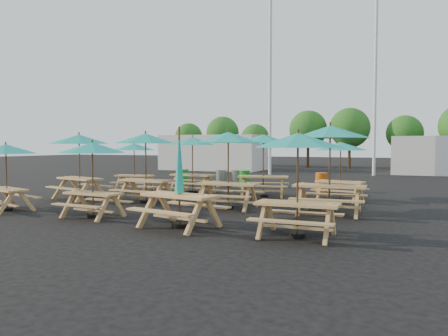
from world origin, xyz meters
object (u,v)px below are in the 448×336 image
at_px(picnic_unit_6, 179,186).
at_px(picnic_unit_10, 330,137).
at_px(picnic_unit_3, 92,152).
at_px(picnic_unit_5, 192,145).
at_px(picnic_unit_11, 341,150).
at_px(waste_bin_4, 321,182).
at_px(picnic_unit_9, 298,147).
at_px(picnic_unit_7, 228,142).
at_px(picnic_unit_2, 134,150).
at_px(waste_bin_1, 221,178).
at_px(picnic_unit_4, 146,143).
at_px(waste_bin_3, 245,179).
at_px(picnic_unit_8, 263,143).
at_px(waste_bin_2, 237,179).
at_px(picnic_unit_0, 6,153).
at_px(picnic_unit_1, 79,143).
at_px(waste_bin_0, 183,178).

distance_m(picnic_unit_6, picnic_unit_10, 4.71).
distance_m(picnic_unit_3, picnic_unit_6, 3.03).
bearing_deg(picnic_unit_5, picnic_unit_10, -25.26).
relative_size(picnic_unit_11, waste_bin_4, 2.66).
bearing_deg(picnic_unit_9, picnic_unit_7, 131.40).
xyz_separation_m(picnic_unit_2, waste_bin_1, (2.68, 3.30, -1.39)).
relative_size(picnic_unit_7, waste_bin_4, 2.98).
bearing_deg(picnic_unit_4, picnic_unit_5, 94.36).
relative_size(picnic_unit_4, waste_bin_3, 2.97).
xyz_separation_m(picnic_unit_3, picnic_unit_10, (5.88, 3.09, 0.42)).
relative_size(picnic_unit_3, picnic_unit_4, 0.87).
relative_size(picnic_unit_8, waste_bin_2, 3.09).
distance_m(picnic_unit_0, waste_bin_2, 10.49).
xyz_separation_m(picnic_unit_3, picnic_unit_5, (-0.35, 6.63, 0.22)).
relative_size(picnic_unit_11, waste_bin_1, 2.66).
bearing_deg(picnic_unit_2, picnic_unit_1, -101.84).
distance_m(picnic_unit_6, picnic_unit_7, 3.59).
relative_size(picnic_unit_10, waste_bin_0, 3.17).
xyz_separation_m(picnic_unit_1, picnic_unit_4, (2.76, 0.15, 0.01)).
xyz_separation_m(picnic_unit_0, waste_bin_4, (7.76, 9.22, -1.35)).
height_order(picnic_unit_5, picnic_unit_7, picnic_unit_7).
height_order(picnic_unit_6, waste_bin_0, picnic_unit_6).
distance_m(picnic_unit_4, picnic_unit_11, 6.88).
height_order(picnic_unit_2, picnic_unit_9, picnic_unit_9).
bearing_deg(waste_bin_4, picnic_unit_2, -158.88).
bearing_deg(picnic_unit_0, picnic_unit_11, 52.41).
xyz_separation_m(waste_bin_2, waste_bin_4, (4.12, -0.53, 0.00)).
distance_m(picnic_unit_2, picnic_unit_11, 8.72).
bearing_deg(picnic_unit_4, picnic_unit_8, 50.54).
bearing_deg(picnic_unit_3, waste_bin_4, 68.12).
xyz_separation_m(picnic_unit_0, picnic_unit_3, (3.25, 0.02, 0.04)).
height_order(picnic_unit_10, waste_bin_4, picnic_unit_10).
height_order(picnic_unit_4, waste_bin_2, picnic_unit_4).
distance_m(picnic_unit_0, picnic_unit_11, 11.01).
bearing_deg(waste_bin_3, picnic_unit_4, -101.17).
height_order(picnic_unit_4, picnic_unit_6, picnic_unit_6).
distance_m(picnic_unit_0, picnic_unit_2, 6.32).
height_order(picnic_unit_8, waste_bin_2, picnic_unit_8).
xyz_separation_m(waste_bin_1, waste_bin_4, (4.85, -0.39, 0.00)).
distance_m(picnic_unit_4, picnic_unit_7, 3.13).
distance_m(picnic_unit_2, waste_bin_2, 5.04).
bearing_deg(waste_bin_0, picnic_unit_5, -54.73).
distance_m(picnic_unit_5, picnic_unit_7, 4.72).
relative_size(picnic_unit_8, waste_bin_4, 3.09).
bearing_deg(picnic_unit_2, picnic_unit_9, -46.53).
relative_size(picnic_unit_2, waste_bin_1, 2.57).
height_order(picnic_unit_1, waste_bin_3, picnic_unit_1).
xyz_separation_m(picnic_unit_4, waste_bin_2, (0.78, 6.53, -1.68)).
bearing_deg(picnic_unit_7, picnic_unit_9, -49.96).
distance_m(picnic_unit_1, picnic_unit_8, 6.85).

